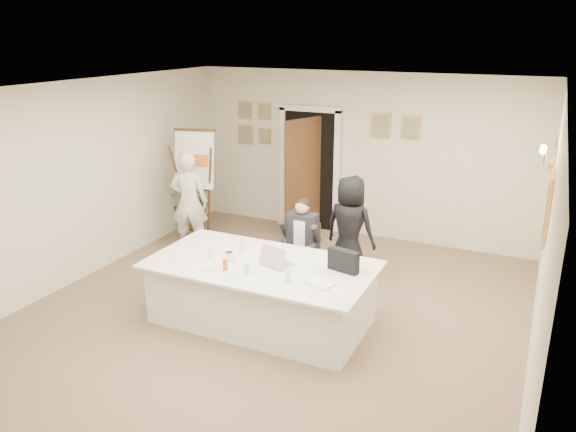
# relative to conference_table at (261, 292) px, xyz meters

# --- Properties ---
(floor) EXTENTS (7.00, 7.00, 0.00)m
(floor) POSITION_rel_conference_table_xyz_m (0.03, 0.04, -0.39)
(floor) COLOR brown
(floor) RESTS_ON ground
(ceiling) EXTENTS (6.00, 7.00, 0.02)m
(ceiling) POSITION_rel_conference_table_xyz_m (0.03, 0.04, 2.41)
(ceiling) COLOR white
(ceiling) RESTS_ON wall_back
(wall_back) EXTENTS (6.00, 0.10, 2.80)m
(wall_back) POSITION_rel_conference_table_xyz_m (0.03, 3.54, 1.01)
(wall_back) COLOR beige
(wall_back) RESTS_ON floor
(wall_front) EXTENTS (6.00, 0.10, 2.80)m
(wall_front) POSITION_rel_conference_table_xyz_m (0.03, -3.46, 1.01)
(wall_front) COLOR beige
(wall_front) RESTS_ON floor
(wall_left) EXTENTS (0.10, 7.00, 2.80)m
(wall_left) POSITION_rel_conference_table_xyz_m (-2.97, 0.04, 1.01)
(wall_left) COLOR beige
(wall_left) RESTS_ON floor
(wall_right) EXTENTS (0.10, 7.00, 2.80)m
(wall_right) POSITION_rel_conference_table_xyz_m (3.03, 0.04, 1.01)
(wall_right) COLOR beige
(wall_right) RESTS_ON floor
(doorway) EXTENTS (1.14, 0.86, 2.20)m
(doorway) POSITION_rel_conference_table_xyz_m (-0.85, 3.36, 0.65)
(doorway) COLOR black
(doorway) RESTS_ON floor
(pictures_back_wall) EXTENTS (3.40, 0.06, 0.80)m
(pictures_back_wall) POSITION_rel_conference_table_xyz_m (-0.77, 3.51, 1.46)
(pictures_back_wall) COLOR #DD9B4B
(pictures_back_wall) RESTS_ON wall_back
(pictures_right_wall) EXTENTS (0.06, 2.20, 0.80)m
(pictures_right_wall) POSITION_rel_conference_table_xyz_m (3.00, 1.24, 1.36)
(pictures_right_wall) COLOR #DD9B4B
(pictures_right_wall) RESTS_ON wall_right
(wall_sconce) EXTENTS (0.20, 0.30, 0.24)m
(wall_sconce) POSITION_rel_conference_table_xyz_m (2.93, 1.24, 1.71)
(wall_sconce) COLOR gold
(wall_sconce) RESTS_ON wall_right
(conference_table) EXTENTS (2.70, 1.44, 0.78)m
(conference_table) POSITION_rel_conference_table_xyz_m (0.00, 0.00, 0.00)
(conference_table) COLOR white
(conference_table) RESTS_ON floor
(seated_man) EXTENTS (0.56, 0.59, 1.28)m
(seated_man) POSITION_rel_conference_table_xyz_m (0.02, 1.14, 0.25)
(seated_man) COLOR black
(seated_man) RESTS_ON floor
(flip_chart) EXTENTS (0.68, 0.49, 1.89)m
(flip_chart) POSITION_rel_conference_table_xyz_m (-2.27, 2.05, 0.48)
(flip_chart) COLOR #362311
(flip_chart) RESTS_ON floor
(standing_man) EXTENTS (0.69, 0.56, 1.63)m
(standing_man) POSITION_rel_conference_table_xyz_m (-2.17, 1.64, 0.42)
(standing_man) COLOR silver
(standing_man) RESTS_ON floor
(standing_woman) EXTENTS (0.80, 0.58, 1.52)m
(standing_woman) POSITION_rel_conference_table_xyz_m (0.53, 1.69, 0.37)
(standing_woman) COLOR black
(standing_woman) RESTS_ON floor
(potted_palm) EXTENTS (1.12, 1.02, 1.07)m
(potted_palm) POSITION_rel_conference_table_xyz_m (-2.77, 2.59, 0.14)
(potted_palm) COLOR #30591D
(potted_palm) RESTS_ON floor
(laptop) EXTENTS (0.45, 0.46, 0.28)m
(laptop) POSITION_rel_conference_table_xyz_m (0.19, 0.07, 0.52)
(laptop) COLOR #B7BABC
(laptop) RESTS_ON conference_table
(laptop_bag) EXTENTS (0.39, 0.19, 0.26)m
(laptop_bag) POSITION_rel_conference_table_xyz_m (0.97, 0.20, 0.51)
(laptop_bag) COLOR black
(laptop_bag) RESTS_ON conference_table
(paper_stack) EXTENTS (0.35, 0.30, 0.03)m
(paper_stack) POSITION_rel_conference_table_xyz_m (0.86, -0.25, 0.40)
(paper_stack) COLOR white
(paper_stack) RESTS_ON conference_table
(plate_left) EXTENTS (0.25, 0.25, 0.01)m
(plate_left) POSITION_rel_conference_table_xyz_m (-0.98, -0.33, 0.39)
(plate_left) COLOR white
(plate_left) RESTS_ON conference_table
(plate_mid) EXTENTS (0.27, 0.27, 0.01)m
(plate_mid) POSITION_rel_conference_table_xyz_m (-0.48, -0.40, 0.39)
(plate_mid) COLOR white
(plate_mid) RESTS_ON conference_table
(plate_near) EXTENTS (0.26, 0.26, 0.01)m
(plate_near) POSITION_rel_conference_table_xyz_m (-0.10, -0.45, 0.39)
(plate_near) COLOR white
(plate_near) RESTS_ON conference_table
(glass_a) EXTENTS (0.07, 0.07, 0.14)m
(glass_a) POSITION_rel_conference_table_xyz_m (-0.66, -0.09, 0.45)
(glass_a) COLOR silver
(glass_a) RESTS_ON conference_table
(glass_b) EXTENTS (0.07, 0.07, 0.14)m
(glass_b) POSITION_rel_conference_table_xyz_m (0.00, -0.36, 0.45)
(glass_b) COLOR silver
(glass_b) RESTS_ON conference_table
(glass_c) EXTENTS (0.07, 0.07, 0.14)m
(glass_c) POSITION_rel_conference_table_xyz_m (0.51, -0.33, 0.45)
(glass_c) COLOR silver
(glass_c) RESTS_ON conference_table
(glass_d) EXTENTS (0.07, 0.07, 0.14)m
(glass_d) POSITION_rel_conference_table_xyz_m (-0.38, 0.24, 0.45)
(glass_d) COLOR silver
(glass_d) RESTS_ON conference_table
(oj_glass) EXTENTS (0.07, 0.07, 0.13)m
(oj_glass) POSITION_rel_conference_table_xyz_m (-0.28, -0.36, 0.45)
(oj_glass) COLOR #E05212
(oj_glass) RESTS_ON conference_table
(steel_jug) EXTENTS (0.10, 0.10, 0.11)m
(steel_jug) POSITION_rel_conference_table_xyz_m (-0.38, -0.09, 0.44)
(steel_jug) COLOR silver
(steel_jug) RESTS_ON conference_table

